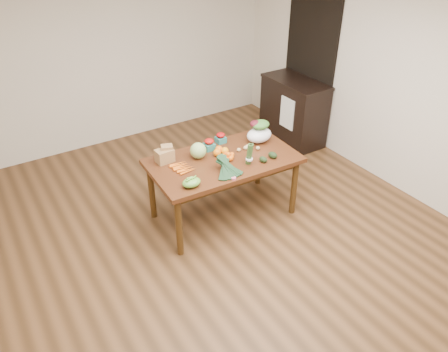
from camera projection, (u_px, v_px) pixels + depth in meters
floor at (223, 248)px, 4.64m from camera, size 6.00×6.00×0.00m
room_walls at (223, 134)px, 3.91m from camera, size 5.02×6.02×2.70m
dining_table at (223, 187)px, 4.94m from camera, size 1.64×0.96×0.75m
doorway_dark at (309, 69)px, 6.33m from camera, size 0.02×1.00×2.10m
cabinet at (294, 111)px, 6.50m from camera, size 0.52×1.02×0.94m
dish_towel at (287, 113)px, 6.22m from camera, size 0.02×0.28×0.45m
paper_bag at (165, 154)px, 4.64m from camera, size 0.25×0.21×0.17m
cabbage at (198, 151)px, 4.71m from camera, size 0.18×0.18×0.18m
strawberry_basket_a at (209, 145)px, 4.89m from camera, size 0.12×0.12×0.10m
strawberry_basket_b at (221, 139)px, 5.03m from camera, size 0.11×0.11×0.10m
orange_a at (217, 153)px, 4.76m from camera, size 0.09×0.09×0.09m
orange_b at (219, 150)px, 4.82m from camera, size 0.09×0.09×0.09m
orange_c at (225, 151)px, 4.79m from camera, size 0.09×0.09×0.09m
mandarin_cluster at (228, 156)px, 4.70m from camera, size 0.19×0.19×0.09m
carrots at (183, 167)px, 4.56m from camera, size 0.23×0.25×0.03m
snap_pea_bag at (191, 182)px, 4.26m from camera, size 0.19×0.14×0.09m
kale_bunch at (229, 168)px, 4.42m from camera, size 0.34×0.41×0.16m
asparagus_bundle at (249, 154)px, 4.57m from camera, size 0.09×0.12×0.26m
potato_a at (239, 150)px, 4.86m from camera, size 0.05×0.04×0.04m
potato_b at (249, 152)px, 4.82m from camera, size 0.05×0.04×0.04m
potato_c at (248, 147)px, 4.92m from camera, size 0.05×0.05×0.05m
potato_d at (246, 148)px, 4.90m from camera, size 0.06×0.05×0.05m
potato_e at (258, 148)px, 4.90m from camera, size 0.05×0.04×0.04m
avocado_a at (263, 160)px, 4.66m from camera, size 0.09×0.11×0.06m
avocado_b at (273, 155)px, 4.73m from camera, size 0.10×0.13×0.07m
salad_bag at (259, 132)px, 5.01m from camera, size 0.32×0.24×0.24m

